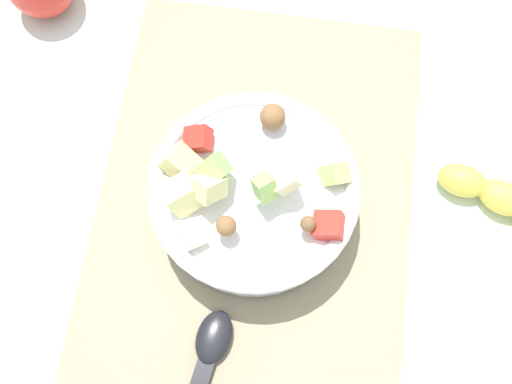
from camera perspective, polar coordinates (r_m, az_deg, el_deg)
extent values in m
plane|color=silver|center=(0.69, 0.02, -0.17)|extent=(2.40, 2.40, 0.00)
cube|color=gray|center=(0.68, 0.02, -0.09)|extent=(0.48, 0.35, 0.01)
cylinder|color=white|center=(0.65, 0.00, -0.55)|extent=(0.20, 0.20, 0.06)
torus|color=white|center=(0.62, 0.00, 0.39)|extent=(0.22, 0.22, 0.02)
cube|color=beige|center=(0.59, -4.47, 0.53)|extent=(0.04, 0.04, 0.04)
cube|color=#E5D684|center=(0.62, -7.18, 2.76)|extent=(0.04, 0.05, 0.04)
cube|color=#93C160|center=(0.58, 0.80, 0.41)|extent=(0.03, 0.03, 0.03)
cube|color=beige|center=(0.60, -6.72, -0.13)|extent=(0.05, 0.05, 0.05)
cube|color=#A3CC6B|center=(0.62, 7.39, 1.66)|extent=(0.03, 0.04, 0.04)
sphere|color=brown|center=(0.58, 4.93, -3.00)|extent=(0.03, 0.03, 0.02)
cube|color=beige|center=(0.58, 2.83, 1.18)|extent=(0.03, 0.04, 0.03)
sphere|color=brown|center=(0.58, -2.84, -3.21)|extent=(0.03, 0.03, 0.03)
cube|color=beige|center=(0.60, -5.99, -4.18)|extent=(0.03, 0.03, 0.03)
cube|color=#93C160|center=(0.59, -3.97, 2.19)|extent=(0.05, 0.04, 0.04)
sphere|color=brown|center=(0.63, 1.58, 7.12)|extent=(0.03, 0.04, 0.04)
cube|color=red|center=(0.63, -5.49, 4.99)|extent=(0.03, 0.03, 0.03)
cube|color=red|center=(0.60, 6.85, -3.15)|extent=(0.03, 0.03, 0.03)
ellipsoid|color=black|center=(0.64, -3.99, -13.48)|extent=(0.06, 0.04, 0.01)
ellipsoid|color=yellow|center=(0.72, 22.20, -0.49)|extent=(0.06, 0.06, 0.04)
ellipsoid|color=yellow|center=(0.71, 18.87, 1.03)|extent=(0.05, 0.06, 0.04)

